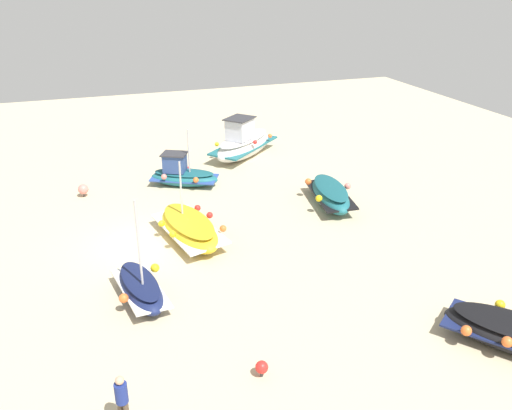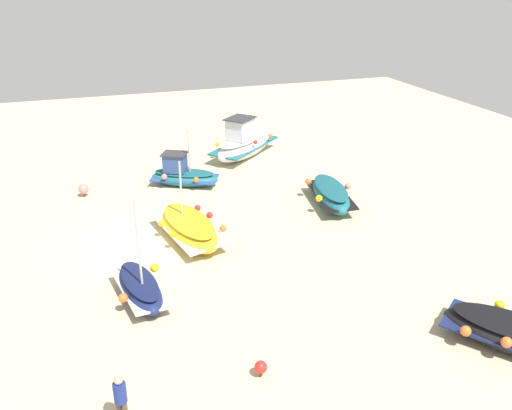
# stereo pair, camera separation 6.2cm
# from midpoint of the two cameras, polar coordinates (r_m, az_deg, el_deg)

# --- Properties ---
(ground_plane) EXTENTS (59.78, 59.78, 0.00)m
(ground_plane) POSITION_cam_midpoint_polar(r_m,az_deg,el_deg) (23.06, -11.82, -4.06)
(ground_plane) COLOR beige
(fishing_boat_0) EXTENTS (2.91, 3.84, 3.10)m
(fishing_boat_0) POSITION_cam_midpoint_polar(r_m,az_deg,el_deg) (28.73, -7.86, 3.19)
(fishing_boat_0) COLOR #1E6670
(fishing_boat_0) RESTS_ON ground_plane
(fishing_boat_1) EXTENTS (5.06, 5.32, 2.53)m
(fishing_boat_1) POSITION_cam_midpoint_polar(r_m,az_deg,el_deg) (32.92, -1.40, 6.56)
(fishing_boat_1) COLOR white
(fishing_boat_1) RESTS_ON ground_plane
(fishing_boat_2) EXTENTS (4.22, 3.76, 0.91)m
(fishing_boat_2) POSITION_cam_midpoint_polar(r_m,az_deg,el_deg) (18.43, 25.40, -12.12)
(fishing_boat_2) COLOR black
(fishing_boat_2) RESTS_ON ground_plane
(fishing_boat_3) EXTENTS (3.49, 1.78, 3.93)m
(fishing_boat_3) POSITION_cam_midpoint_polar(r_m,az_deg,el_deg) (19.22, -12.23, -8.59)
(fishing_boat_3) COLOR navy
(fishing_boat_3) RESTS_ON ground_plane
(fishing_boat_4) EXTENTS (4.77, 2.66, 3.37)m
(fishing_boat_4) POSITION_cam_midpoint_polar(r_m,az_deg,el_deg) (22.89, -7.19, -2.45)
(fishing_boat_4) COLOR gold
(fishing_boat_4) RESTS_ON ground_plane
(fishing_boat_5) EXTENTS (4.36, 2.25, 1.12)m
(fishing_boat_5) POSITION_cam_midpoint_polar(r_m,az_deg,el_deg) (26.31, 7.80, 1.13)
(fishing_boat_5) COLOR #1E6670
(fishing_boat_5) RESTS_ON ground_plane
(person_walking) EXTENTS (0.32, 0.32, 1.64)m
(person_walking) POSITION_cam_midpoint_polar(r_m,az_deg,el_deg) (14.32, -14.15, -19.34)
(person_walking) COLOR brown
(person_walking) RESTS_ON ground_plane
(mooring_buoy_0) EXTENTS (0.37, 0.37, 0.51)m
(mooring_buoy_0) POSITION_cam_midpoint_polar(r_m,az_deg,el_deg) (15.75, 0.49, -16.83)
(mooring_buoy_0) COLOR #3F3F42
(mooring_buoy_0) RESTS_ON ground_plane
(mooring_buoy_1) EXTENTS (0.52, 0.52, 0.67)m
(mooring_buoy_1) POSITION_cam_midpoint_polar(r_m,az_deg,el_deg) (28.39, -17.91, 1.60)
(mooring_buoy_1) COLOR #3F3F42
(mooring_buoy_1) RESTS_ON ground_plane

